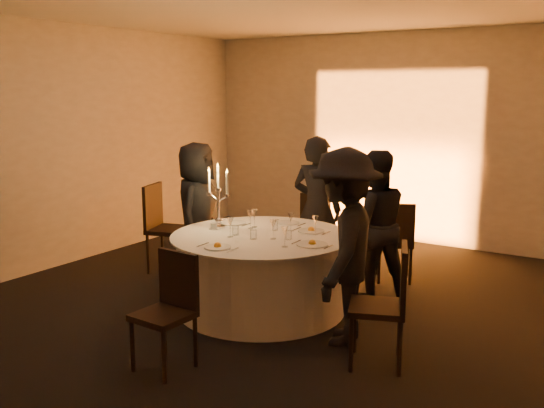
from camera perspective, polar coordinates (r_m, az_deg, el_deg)
The scene contains 33 objects.
floor at distance 6.24m, azimuth -0.99°, elevation -9.81°, with size 7.00×7.00×0.00m, color black.
ceiling at distance 5.90m, azimuth -1.09°, elevation 18.64°, with size 7.00×7.00×0.00m, color silver.
wall_back at distance 9.00m, azimuth 11.34°, elevation 6.13°, with size 7.00×7.00×0.00m, color #ACA69F.
wall_left at distance 7.93m, azimuth -19.57°, elevation 5.13°, with size 7.00×7.00×0.00m, color #ACA69F.
uplighter_fixture at distance 8.95m, azimuth 10.31°, elevation -3.27°, with size 0.25×0.12×0.10m, color black.
banquet_table at distance 6.11m, azimuth -1.01°, elevation -6.44°, with size 1.80×1.80×0.77m.
chair_left at distance 7.48m, azimuth -10.27°, elevation -1.68°, with size 0.58×0.58×1.06m.
chair_back_left at distance 7.45m, azimuth 4.51°, elevation -2.13°, with size 0.45×0.45×0.95m.
chair_back_right at distance 7.07m, azimuth 11.50°, elevation -3.09°, with size 0.55×0.55×0.94m.
chair_right at distance 4.94m, azimuth 10.85°, elevation -8.72°, with size 0.56×0.56×0.99m.
chair_front at distance 4.92m, azimuth -9.60°, elevation -9.24°, with size 0.43×0.43×0.93m.
guest_left at distance 7.04m, azimuth -7.08°, elevation -0.72°, with size 0.78×0.51×1.60m, color black.
guest_back_left at distance 7.02m, azimuth 4.23°, elevation -0.40°, with size 0.61×0.40×1.67m, color black.
guest_back_right at distance 6.46m, azimuth 9.54°, elevation -1.93°, with size 0.77×0.60×1.58m, color black.
guest_right at distance 5.26m, azimuth 6.76°, elevation -4.02°, with size 1.11×0.64×1.71m, color black.
plate_left at distance 6.53m, azimuth -3.68°, elevation -1.79°, with size 0.36×0.28×0.01m.
plate_back_left at distance 6.52m, azimuth 1.51°, elevation -1.77°, with size 0.36×0.25×0.01m.
plate_back_right at distance 6.15m, azimuth 3.71°, elevation -2.45°, with size 0.35×0.27×0.08m.
plate_right at distance 5.63m, azimuth 3.80°, elevation -3.73°, with size 0.36×0.29×0.08m.
plate_front at distance 5.54m, azimuth -5.15°, elevation -3.95°, with size 0.36×0.24×0.08m.
coffee_cup at distance 6.28m, azimuth -5.49°, elevation -2.10°, with size 0.11×0.11×0.07m.
candelabra at distance 6.29m, azimuth -5.07°, elevation -0.13°, with size 0.29×0.14×0.68m.
wine_glass_a at distance 6.32m, azimuth -1.67°, elevation -0.97°, with size 0.07×0.07×0.19m.
wine_glass_b at distance 5.91m, azimuth -3.96°, elevation -1.82°, with size 0.07×0.07×0.19m.
wine_glass_c at distance 5.52m, azimuth 1.21°, elevation -2.68°, with size 0.07×0.07×0.19m.
wine_glass_d at distance 6.13m, azimuth 1.79°, elevation -1.34°, with size 0.07×0.07×0.19m.
wine_glass_e at distance 5.81m, azimuth 0.11°, elevation -2.00°, with size 0.07×0.07×0.19m.
wine_glass_f at distance 6.01m, azimuth 4.11°, elevation -1.60°, with size 0.07×0.07×0.19m.
wine_glass_g at distance 6.26m, azimuth -2.06°, elevation -1.09°, with size 0.07×0.07×0.19m.
tumbler_a at distance 5.82m, azimuth 1.56°, elevation -2.93°, with size 0.07×0.07×0.09m, color white.
tumbler_b at distance 6.20m, azimuth 0.26°, elevation -2.08°, with size 0.07×0.07×0.09m, color white.
tumbler_c at distance 5.84m, azimuth -1.76°, elevation -2.89°, with size 0.07×0.07×0.09m, color white.
tumbler_d at distance 6.01m, azimuth -3.45°, elevation -2.50°, with size 0.07×0.07×0.09m, color white.
Camera 1 is at (3.21, -4.88, 2.19)m, focal length 40.00 mm.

